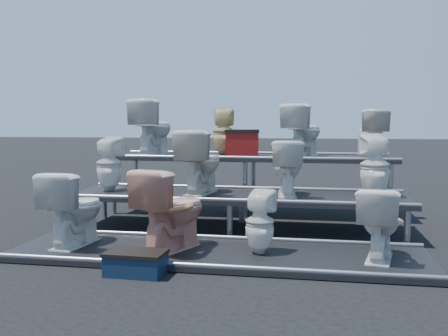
% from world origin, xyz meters
% --- Properties ---
extents(ground, '(80.00, 80.00, 0.00)m').
position_xyz_m(ground, '(0.00, 0.00, 0.00)').
color(ground, black).
rests_on(ground, ground).
extents(tier_front, '(4.20, 1.20, 0.06)m').
position_xyz_m(tier_front, '(0.00, -1.30, 0.03)').
color(tier_front, black).
rests_on(tier_front, ground).
extents(tier_mid, '(4.20, 1.20, 0.46)m').
position_xyz_m(tier_mid, '(0.00, 0.00, 0.23)').
color(tier_mid, black).
rests_on(tier_mid, ground).
extents(tier_back, '(4.20, 1.20, 0.86)m').
position_xyz_m(tier_back, '(0.00, 1.30, 0.43)').
color(tier_back, black).
rests_on(tier_back, ground).
extents(toilet_0, '(0.52, 0.82, 0.79)m').
position_xyz_m(toilet_0, '(-1.53, -1.30, 0.45)').
color(toilet_0, white).
rests_on(toilet_0, tier_front).
extents(toilet_1, '(0.75, 0.94, 0.84)m').
position_xyz_m(toilet_1, '(-0.46, -1.30, 0.48)').
color(toilet_1, '#E39F88').
rests_on(toilet_1, tier_front).
extents(toilet_2, '(0.34, 0.35, 0.63)m').
position_xyz_m(toilet_2, '(0.44, -1.30, 0.38)').
color(toilet_2, white).
rests_on(toilet_2, tier_front).
extents(toilet_3, '(0.51, 0.74, 0.69)m').
position_xyz_m(toilet_3, '(1.58, -1.30, 0.41)').
color(toilet_3, white).
rests_on(toilet_3, tier_front).
extents(toilet_4, '(0.39, 0.39, 0.72)m').
position_xyz_m(toilet_4, '(-1.69, 0.00, 0.82)').
color(toilet_4, white).
rests_on(toilet_4, tier_mid).
extents(toilet_5, '(0.55, 0.84, 0.80)m').
position_xyz_m(toilet_5, '(-0.46, 0.00, 0.86)').
color(toilet_5, beige).
rests_on(toilet_5, tier_mid).
extents(toilet_6, '(0.44, 0.70, 0.68)m').
position_xyz_m(toilet_6, '(0.63, 0.00, 0.80)').
color(toilet_6, white).
rests_on(toilet_6, tier_mid).
extents(toilet_7, '(0.41, 0.41, 0.77)m').
position_xyz_m(toilet_7, '(1.67, 0.00, 0.85)').
color(toilet_7, white).
rests_on(toilet_7, tier_mid).
extents(toilet_8, '(0.58, 0.89, 0.85)m').
position_xyz_m(toilet_8, '(-1.52, 1.30, 1.28)').
color(toilet_8, white).
rests_on(toilet_8, tier_back).
extents(toilet_9, '(0.36, 0.37, 0.73)m').
position_xyz_m(toilet_9, '(-0.40, 1.30, 1.22)').
color(toilet_9, '#DAC287').
rests_on(toilet_9, tier_back).
extents(toilet_10, '(0.68, 0.86, 0.76)m').
position_xyz_m(toilet_10, '(0.80, 1.30, 1.24)').
color(toilet_10, white).
rests_on(toilet_10, tier_back).
extents(toilet_11, '(0.46, 0.71, 0.68)m').
position_xyz_m(toilet_11, '(1.76, 1.30, 1.20)').
color(toilet_11, beige).
rests_on(toilet_11, tier_back).
extents(red_crate, '(0.53, 0.44, 0.35)m').
position_xyz_m(red_crate, '(-0.11, 1.27, 1.03)').
color(red_crate, maroon).
rests_on(red_crate, tier_back).
extents(step_stool, '(0.52, 0.32, 0.18)m').
position_xyz_m(step_stool, '(-0.59, -2.01, 0.09)').
color(step_stool, '#0E1C33').
rests_on(step_stool, ground).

